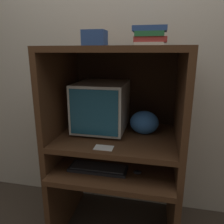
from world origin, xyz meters
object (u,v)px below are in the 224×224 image
at_px(keyboard, 98,168).
at_px(book_stack, 150,37).
at_px(mouse, 137,172).
at_px(crt_monitor, 102,106).
at_px(snack_bag, 144,122).
at_px(storage_box, 95,39).

xyz_separation_m(keyboard, book_stack, (0.30, 0.26, 0.87)).
distance_m(keyboard, mouse, 0.27).
bearing_deg(book_stack, crt_monitor, 179.03).
xyz_separation_m(snack_bag, storage_box, (-0.34, -0.10, 0.58)).
xyz_separation_m(mouse, book_stack, (0.03, 0.25, 0.87)).
height_order(mouse, storage_box, storage_box).
xyz_separation_m(keyboard, storage_box, (-0.05, 0.15, 0.85)).
bearing_deg(crt_monitor, snack_bag, -3.06).
relative_size(snack_bag, book_stack, 0.93).
height_order(crt_monitor, book_stack, book_stack).
distance_m(keyboard, book_stack, 0.95).
distance_m(mouse, snack_bag, 0.36).
distance_m(snack_bag, storage_box, 0.68).
distance_m(mouse, book_stack, 0.91).
xyz_separation_m(crt_monitor, mouse, (0.31, -0.26, -0.38)).
bearing_deg(crt_monitor, mouse, -40.12).
xyz_separation_m(crt_monitor, book_stack, (0.34, -0.01, 0.49)).
distance_m(keyboard, snack_bag, 0.46).
xyz_separation_m(crt_monitor, keyboard, (0.04, -0.26, -0.38)).
xyz_separation_m(snack_bag, book_stack, (0.01, 0.01, 0.60)).
relative_size(mouse, snack_bag, 0.27).
bearing_deg(snack_bag, mouse, -94.22).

